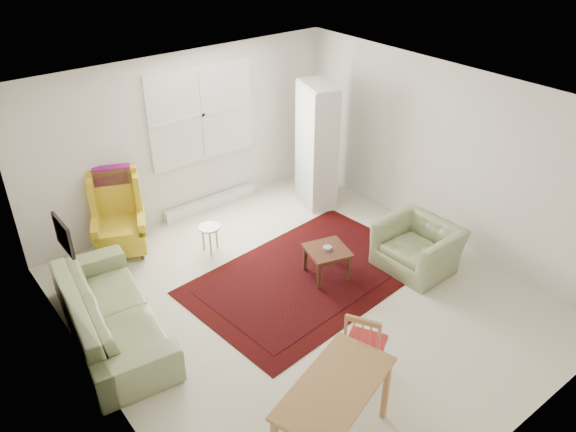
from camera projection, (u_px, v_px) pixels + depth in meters
room at (294, 203)px, 6.50m from camera, size 5.04×5.54×2.51m
rug at (308, 276)px, 7.36m from camera, size 3.25×2.27×0.03m
sofa at (109, 302)px, 6.20m from camera, size 1.17×2.34×0.91m
armchair at (418, 243)px, 7.37m from camera, size 0.88×1.00×0.76m
wingback_chair at (117, 216)px, 7.57m from camera, size 0.91×0.93×1.18m
coffee_table at (327, 262)px, 7.29m from camera, size 0.63×0.63×0.42m
stool at (210, 239)px, 7.79m from camera, size 0.31×0.31×0.40m
cabinet at (317, 146)px, 8.65m from camera, size 0.63×0.87×1.95m
desk at (334, 416)px, 4.96m from camera, size 1.33×0.94×0.76m
desk_chair at (365, 342)px, 5.67m from camera, size 0.53×0.53×0.89m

